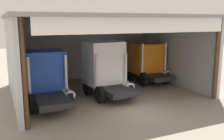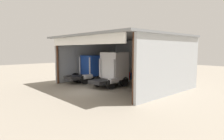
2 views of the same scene
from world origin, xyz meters
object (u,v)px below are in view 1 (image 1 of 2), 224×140
truck_blue_center_left_bay (46,76)px  tool_cart (61,78)px  truck_orange_left_bay (146,61)px  oil_drum (63,78)px  truck_white_right_bay (105,68)px

truck_blue_center_left_bay → tool_cart: (1.93, 4.38, -1.22)m
truck_orange_left_bay → tool_cart: truck_orange_left_bay is taller
tool_cart → truck_orange_left_bay: bearing=-15.9°
oil_drum → truck_blue_center_left_bay: bearing=-114.1°
truck_blue_center_left_bay → tool_cart: truck_blue_center_left_bay is taller
truck_white_right_bay → truck_orange_left_bay: size_ratio=1.01×
truck_white_right_bay → tool_cart: bearing=112.5°
truck_blue_center_left_bay → truck_white_right_bay: (4.03, 0.11, 0.22)m
truck_white_right_bay → truck_blue_center_left_bay: bearing=177.9°
truck_orange_left_bay → oil_drum: 7.16m
oil_drum → tool_cart: 0.55m
oil_drum → tool_cart: (-0.25, -0.49, 0.04)m
truck_blue_center_left_bay → oil_drum: bearing=66.3°
truck_blue_center_left_bay → oil_drum: (2.18, 4.87, -1.26)m
oil_drum → truck_white_right_bay: bearing=-68.8°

